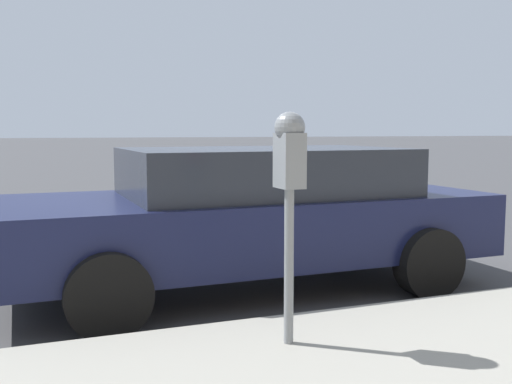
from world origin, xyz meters
The scene contains 3 objects.
ground_plane centered at (0.00, 0.00, 0.00)m, with size 220.00×220.00×0.00m, color #424244.
parking_meter centered at (-2.75, 0.45, 1.27)m, with size 0.21×0.19×1.46m.
car_navy centered at (-0.85, -0.01, 0.73)m, with size 2.08×4.59×1.34m.
Camera 1 is at (-6.10, 1.96, 1.51)m, focal length 42.00 mm.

